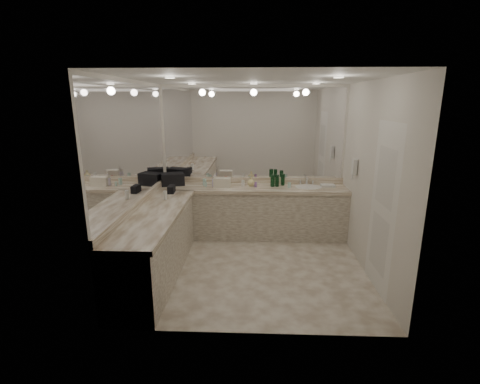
{
  "coord_description": "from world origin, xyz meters",
  "views": [
    {
      "loc": [
        0.01,
        -4.6,
        2.32
      ],
      "look_at": [
        -0.19,
        0.4,
        1.01
      ],
      "focal_mm": 26.0,
      "sensor_mm": 36.0,
      "label": 1
    }
  ],
  "objects_px": {
    "wall_phone": "(354,167)",
    "cream_cosmetic_case": "(222,182)",
    "soap_bottle_b": "(215,181)",
    "sink": "(308,187)",
    "hand_towel": "(328,186)",
    "black_toiletry_bag": "(173,179)",
    "soap_bottle_a": "(215,179)",
    "soap_bottle_c": "(251,181)"
  },
  "relations": [
    {
      "from": "soap_bottle_b",
      "to": "sink",
      "type": "bearing_deg",
      "value": -0.21
    },
    {
      "from": "hand_towel",
      "to": "soap_bottle_b",
      "type": "relative_size",
      "value": 1.16
    },
    {
      "from": "soap_bottle_c",
      "to": "hand_towel",
      "type": "bearing_deg",
      "value": -0.11
    },
    {
      "from": "soap_bottle_a",
      "to": "black_toiletry_bag",
      "type": "bearing_deg",
      "value": 176.51
    },
    {
      "from": "wall_phone",
      "to": "cream_cosmetic_case",
      "type": "relative_size",
      "value": 0.84
    },
    {
      "from": "black_toiletry_bag",
      "to": "soap_bottle_a",
      "type": "height_order",
      "value": "soap_bottle_a"
    },
    {
      "from": "black_toiletry_bag",
      "to": "soap_bottle_b",
      "type": "relative_size",
      "value": 1.96
    },
    {
      "from": "wall_phone",
      "to": "cream_cosmetic_case",
      "type": "bearing_deg",
      "value": 167.46
    },
    {
      "from": "black_toiletry_bag",
      "to": "soap_bottle_a",
      "type": "relative_size",
      "value": 1.62
    },
    {
      "from": "wall_phone",
      "to": "soap_bottle_b",
      "type": "height_order",
      "value": "wall_phone"
    },
    {
      "from": "cream_cosmetic_case",
      "to": "soap_bottle_b",
      "type": "height_order",
      "value": "soap_bottle_b"
    },
    {
      "from": "wall_phone",
      "to": "black_toiletry_bag",
      "type": "bearing_deg",
      "value": 169.22
    },
    {
      "from": "black_toiletry_bag",
      "to": "sink",
      "type": "bearing_deg",
      "value": -1.53
    },
    {
      "from": "black_toiletry_bag",
      "to": "hand_towel",
      "type": "height_order",
      "value": "black_toiletry_bag"
    },
    {
      "from": "cream_cosmetic_case",
      "to": "soap_bottle_c",
      "type": "relative_size",
      "value": 1.77
    },
    {
      "from": "sink",
      "to": "wall_phone",
      "type": "bearing_deg",
      "value": -39.57
    },
    {
      "from": "sink",
      "to": "wall_phone",
      "type": "height_order",
      "value": "wall_phone"
    },
    {
      "from": "black_toiletry_bag",
      "to": "soap_bottle_b",
      "type": "bearing_deg",
      "value": -4.32
    },
    {
      "from": "sink",
      "to": "hand_towel",
      "type": "height_order",
      "value": "hand_towel"
    },
    {
      "from": "sink",
      "to": "soap_bottle_b",
      "type": "relative_size",
      "value": 2.2
    },
    {
      "from": "hand_towel",
      "to": "cream_cosmetic_case",
      "type": "bearing_deg",
      "value": -177.36
    },
    {
      "from": "cream_cosmetic_case",
      "to": "soap_bottle_b",
      "type": "xyz_separation_m",
      "value": [
        -0.12,
        0.04,
        0.02
      ]
    },
    {
      "from": "cream_cosmetic_case",
      "to": "soap_bottle_c",
      "type": "bearing_deg",
      "value": 8.07
    },
    {
      "from": "wall_phone",
      "to": "soap_bottle_a",
      "type": "height_order",
      "value": "wall_phone"
    },
    {
      "from": "soap_bottle_b",
      "to": "hand_towel",
      "type": "bearing_deg",
      "value": 1.2
    },
    {
      "from": "wall_phone",
      "to": "soap_bottle_a",
      "type": "bearing_deg",
      "value": 166.82
    },
    {
      "from": "cream_cosmetic_case",
      "to": "hand_towel",
      "type": "bearing_deg",
      "value": 0.86
    },
    {
      "from": "soap_bottle_c",
      "to": "black_toiletry_bag",
      "type": "bearing_deg",
      "value": 179.42
    },
    {
      "from": "black_toiletry_bag",
      "to": "soap_bottle_b",
      "type": "xyz_separation_m",
      "value": [
        0.75,
        -0.06,
        -0.01
      ]
    },
    {
      "from": "sink",
      "to": "soap_bottle_c",
      "type": "bearing_deg",
      "value": 177.14
    },
    {
      "from": "soap_bottle_a",
      "to": "wall_phone",
      "type": "bearing_deg",
      "value": -13.18
    },
    {
      "from": "black_toiletry_bag",
      "to": "hand_towel",
      "type": "bearing_deg",
      "value": -0.35
    },
    {
      "from": "wall_phone",
      "to": "black_toiletry_bag",
      "type": "distance_m",
      "value": 3.03
    },
    {
      "from": "wall_phone",
      "to": "hand_towel",
      "type": "distance_m",
      "value": 0.75
    },
    {
      "from": "sink",
      "to": "hand_towel",
      "type": "distance_m",
      "value": 0.34
    },
    {
      "from": "black_toiletry_bag",
      "to": "soap_bottle_c",
      "type": "distance_m",
      "value": 1.37
    },
    {
      "from": "black_toiletry_bag",
      "to": "cream_cosmetic_case",
      "type": "bearing_deg",
      "value": -6.52
    },
    {
      "from": "sink",
      "to": "wall_phone",
      "type": "relative_size",
      "value": 1.83
    },
    {
      "from": "soap_bottle_a",
      "to": "soap_bottle_c",
      "type": "distance_m",
      "value": 0.63
    },
    {
      "from": "sink",
      "to": "hand_towel",
      "type": "bearing_deg",
      "value": 7.83
    },
    {
      "from": "wall_phone",
      "to": "soap_bottle_b",
      "type": "bearing_deg",
      "value": 167.07
    },
    {
      "from": "soap_bottle_a",
      "to": "soap_bottle_b",
      "type": "bearing_deg",
      "value": -67.62
    }
  ]
}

